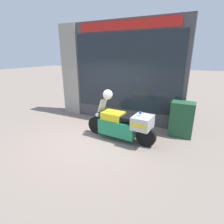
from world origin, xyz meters
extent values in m
plane|color=gray|center=(0.00, 0.00, 0.00)|extent=(60.00, 60.00, 0.00)
cube|color=#424247|center=(0.00, 2.00, 1.92)|extent=(5.26, 0.40, 3.84)
cube|color=gray|center=(-2.21, 2.03, 1.92)|extent=(0.84, 0.55, 3.84)
cube|color=#1E262D|center=(0.39, 1.79, 1.97)|extent=(4.19, 0.02, 2.84)
cube|color=red|center=(0.39, 1.78, 3.61)|extent=(3.77, 0.03, 0.32)
cube|color=slate|center=(0.35, 2.01, 0.28)|extent=(3.97, 0.30, 0.55)
cube|color=silver|center=(0.35, 2.15, 1.24)|extent=(3.97, 0.02, 1.42)
cube|color=beige|center=(0.35, 2.01, 1.94)|extent=(3.97, 0.30, 0.02)
cube|color=maroon|center=(-1.04, 2.01, 1.98)|extent=(0.18, 0.04, 0.05)
cube|color=navy|center=(-0.12, 2.01, 1.98)|extent=(0.18, 0.04, 0.05)
cube|color=#C68E19|center=(0.81, 2.01, 1.98)|extent=(0.18, 0.04, 0.05)
cube|color=#195623|center=(1.73, 2.01, 1.98)|extent=(0.18, 0.04, 0.05)
cube|color=#2866B7|center=(-0.57, 1.94, 0.69)|extent=(0.19, 0.03, 0.27)
cube|color=red|center=(1.26, 1.94, 0.69)|extent=(0.19, 0.02, 0.27)
cylinder|color=black|center=(-0.04, 0.36, 0.30)|extent=(0.61, 0.18, 0.60)
cylinder|color=black|center=(1.76, 0.23, 0.30)|extent=(0.61, 0.18, 0.60)
cube|color=#1E8456|center=(0.82, 0.29, 0.41)|extent=(1.26, 0.63, 0.48)
cube|color=yellow|center=(0.63, 0.31, 0.75)|extent=(0.70, 0.54, 0.27)
cube|color=black|center=(1.09, 0.27, 0.78)|extent=(0.74, 0.46, 0.10)
cube|color=#B7B7BC|center=(1.63, 0.24, 0.74)|extent=(0.58, 0.68, 0.38)
cube|color=yellow|center=(1.63, 0.24, 0.74)|extent=(0.53, 0.69, 0.11)
cube|color=#B2BCC6|center=(0.23, 0.34, 1.07)|extent=(0.18, 0.39, 0.42)
sphere|color=white|center=(0.01, 0.35, 0.68)|extent=(0.14, 0.14, 0.14)
sphere|color=blue|center=(1.54, 0.24, 1.02)|extent=(0.09, 0.09, 0.09)
cube|color=#1E4C2D|center=(2.61, 1.45, 0.59)|extent=(0.73, 0.51, 1.17)
sphere|color=white|center=(0.43, 0.32, 1.44)|extent=(0.31, 0.31, 0.31)
camera|label=1|loc=(2.93, -4.44, 2.64)|focal=28.00mm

